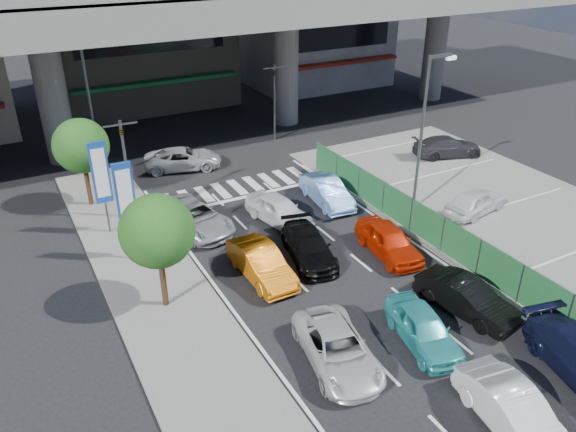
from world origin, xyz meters
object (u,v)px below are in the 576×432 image
tree_near (157,231)px  sedan_white_front_mid (279,210)px  street_lamp_right (425,122)px  taxi_orange_right (389,241)px  hatch_black_mid_right (466,297)px  sedan_white_mid_left (337,348)px  traffic_light_left (123,146)px  sedan_black_mid (309,247)px  traffic_cone (419,208)px  taxi_orange_left (261,263)px  signboard_near (126,199)px  signboard_far (101,176)px  wagon_silver_front_left (194,217)px  street_lamp_left (93,98)px  hatch_white_back_mid (514,412)px  taxi_teal_mid (423,328)px  parked_sedan_white (476,201)px  traffic_light_right (274,84)px  parked_sedan_dgrey (447,147)px  tree_far (81,146)px  kei_truck_front_right (327,191)px  crossing_wagon_silver (183,159)px

tree_near → sedan_white_front_mid: size_ratio=1.19×
street_lamp_right → taxi_orange_right: (-4.07, -2.97, -4.08)m
hatch_black_mid_right → street_lamp_right: bearing=51.5°
sedan_white_mid_left → hatch_black_mid_right: size_ratio=1.09×
traffic_light_left → sedan_black_mid: bearing=-52.0°
traffic_cone → taxi_orange_left: bearing=-172.1°
traffic_light_left → signboard_near: 4.22m
signboard_far → wagon_silver_front_left: size_ratio=0.97×
street_lamp_left → hatch_white_back_mid: (6.52, -24.74, -4.09)m
sedan_white_mid_left → traffic_cone: sedan_white_mid_left is taller
taxi_teal_mid → parked_sedan_white: size_ratio=1.01×
traffic_light_right → taxi_orange_right: size_ratio=1.28×
sedan_white_front_mid → signboard_far: bearing=147.3°
traffic_light_left → signboard_near: bearing=-104.0°
tree_near → parked_sedan_dgrey: 22.07m
sedan_white_mid_left → sedan_black_mid: sedan_black_mid is taller
taxi_teal_mid → taxi_orange_right: taxi_orange_right is taller
tree_far → hatch_black_mid_right: size_ratio=1.18×
hatch_white_back_mid → kei_truck_front_right: size_ratio=0.99×
sedan_white_mid_left → traffic_light_left: bearing=114.4°
tree_near → tree_far: (-0.80, 10.50, 0.00)m
traffic_light_left → traffic_light_right: same height
taxi_orange_left → sedan_white_front_mid: 5.03m
crossing_wagon_silver → traffic_cone: (8.66, -11.68, -0.25)m
parked_sedan_white → signboard_far: bearing=56.8°
parked_sedan_dgrey → traffic_cone: parked_sedan_dgrey is taller
parked_sedan_white → kei_truck_front_right: bearing=41.0°
traffic_light_left → sedan_black_mid: (5.93, -7.58, -3.32)m
traffic_light_left → parked_sedan_dgrey: bearing=-3.1°
street_lamp_right → signboard_near: (-14.37, 1.99, -1.71)m
signboard_far → parked_sedan_white: signboard_far is taller
traffic_cone → taxi_orange_right: bearing=-147.9°
hatch_black_mid_right → taxi_orange_left: 8.30m
taxi_teal_mid → taxi_orange_left: (-3.22, 6.51, 0.04)m
sedan_black_mid → wagon_silver_front_left: wagon_silver_front_left is taller
tree_far → parked_sedan_dgrey: size_ratio=1.09×
sedan_black_mid → wagon_silver_front_left: bearing=138.5°
traffic_light_right → tree_far: bearing=-161.3°
signboard_near → crossing_wagon_silver: size_ratio=1.02×
taxi_orange_left → signboard_near: bearing=137.2°
signboard_near → hatch_white_back_mid: (7.40, -14.73, -2.38)m
signboard_near → taxi_orange_right: 11.68m
traffic_light_right → taxi_orange_left: bearing=-119.0°
traffic_light_left → taxi_orange_left: (3.41, -7.93, -3.25)m
tree_near → sedan_black_mid: size_ratio=1.12×
sedan_white_mid_left → taxi_orange_right: 7.69m
wagon_silver_front_left → sedan_white_front_mid: sedan_white_front_mid is taller
sedan_white_mid_left → taxi_orange_right: (5.92, 4.90, 0.07)m
street_lamp_right → sedan_white_front_mid: 8.39m
crossing_wagon_silver → parked_sedan_white: parked_sedan_white is taller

